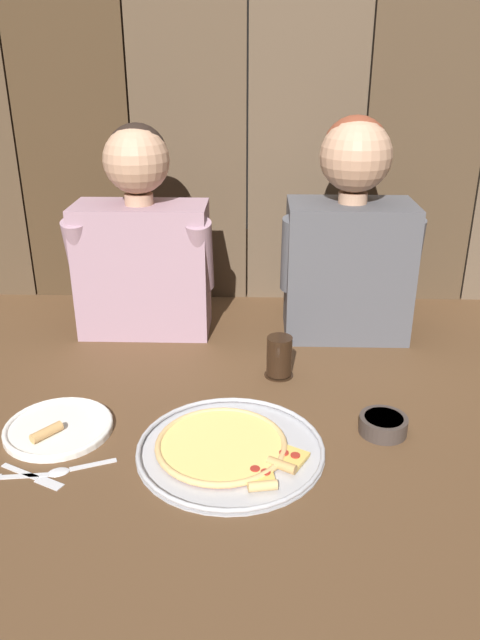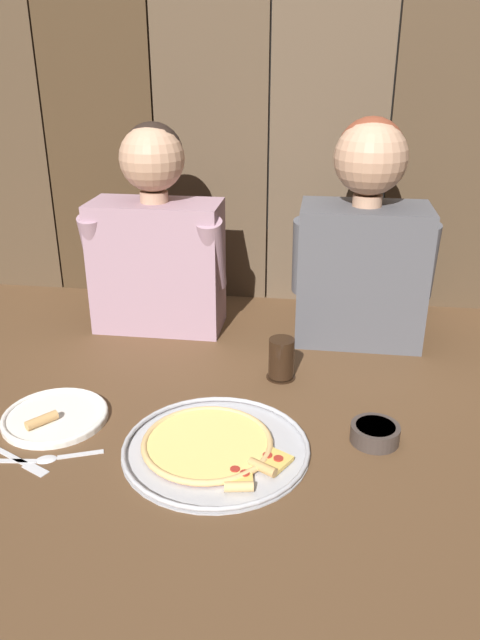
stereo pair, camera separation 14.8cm
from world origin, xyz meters
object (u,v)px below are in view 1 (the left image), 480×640
at_px(pizza_tray, 228,448).
at_px(diner_right, 350,237).
at_px(dipping_bowl, 383,424).
at_px(diner_left, 142,240).
at_px(dinner_plate, 58,427).
at_px(drinking_glass, 279,357).

relative_size(pizza_tray, diner_right, 0.64).
relative_size(dipping_bowl, diner_left, 0.18).
bearing_deg(diner_right, dipping_bowl, -87.70).
relative_size(dinner_plate, diner_right, 0.38).
distance_m(dinner_plate, diner_left, 0.62).
distance_m(pizza_tray, dipping_bowl, 0.35).
xyz_separation_m(drinking_glass, diner_right, (0.20, 0.28, 0.24)).
xyz_separation_m(drinking_glass, diner_left, (-0.39, 0.28, 0.23)).
xyz_separation_m(drinking_glass, dipping_bowl, (0.22, -0.26, -0.03)).
bearing_deg(diner_left, dipping_bowl, -40.85).
distance_m(pizza_tray, diner_left, 0.73).
xyz_separation_m(dinner_plate, diner_right, (0.70, 0.55, 0.29)).
bearing_deg(dipping_bowl, dinner_plate, -178.67).
bearing_deg(dinner_plate, dipping_bowl, 1.33).
relative_size(drinking_glass, diner_left, 0.18).
bearing_deg(pizza_tray, dipping_bowl, 13.54).
relative_size(pizza_tray, dinner_plate, 1.66).
bearing_deg(drinking_glass, diner_right, 53.96).
xyz_separation_m(diner_left, diner_right, (0.59, 0.00, 0.01)).
bearing_deg(drinking_glass, dinner_plate, -151.42).
bearing_deg(pizza_tray, drinking_glass, 70.83).
bearing_deg(dipping_bowl, drinking_glass, 131.21).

